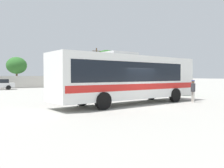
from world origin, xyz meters
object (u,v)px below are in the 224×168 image
at_px(attendant_by_bus_door, 193,90).
at_px(roadside_tree_right, 107,62).
at_px(utility_pole_near, 97,66).
at_px(roadside_tree_midleft, 17,66).
at_px(coach_bus_white_red, 128,77).
at_px(roadside_tree_midright, 79,63).
at_px(vendor_umbrella_near_gate_green, 176,78).

relative_size(attendant_by_bus_door, roadside_tree_right, 0.22).
distance_m(utility_pole_near, roadside_tree_midleft, 15.39).
height_order(utility_pole_near, roadside_tree_midleft, utility_pole_near).
relative_size(attendant_by_bus_door, utility_pole_near, 0.22).
distance_m(coach_bus_white_red, utility_pole_near, 32.66).
distance_m(coach_bus_white_red, attendant_by_bus_door, 5.23).
distance_m(roadside_tree_midright, roadside_tree_right, 6.24).
xyz_separation_m(roadside_tree_midleft, roadside_tree_right, (18.35, 0.08, 1.21)).
bearing_deg(coach_bus_white_red, utility_pole_near, 65.40).
bearing_deg(coach_bus_white_red, roadside_tree_midleft, 93.37).
bearing_deg(coach_bus_white_red, attendant_by_bus_door, -18.58).
bearing_deg(roadside_tree_midleft, vendor_umbrella_near_gate_green, -68.47).
height_order(attendant_by_bus_door, utility_pole_near, utility_pole_near).
bearing_deg(attendant_by_bus_door, utility_pole_near, 74.45).
bearing_deg(vendor_umbrella_near_gate_green, attendant_by_bus_door, -126.41).
relative_size(coach_bus_white_red, roadside_tree_midright, 1.77).
distance_m(coach_bus_white_red, vendor_umbrella_near_gate_green, 9.54).
relative_size(coach_bus_white_red, utility_pole_near, 1.52).
bearing_deg(roadside_tree_midleft, coach_bus_white_red, -86.63).
xyz_separation_m(attendant_by_bus_door, roadside_tree_right, (11.68, 32.25, 4.06)).
bearing_deg(attendant_by_bus_door, vendor_umbrella_near_gate_green, 53.59).
bearing_deg(vendor_umbrella_near_gate_green, utility_pole_near, 79.57).
bearing_deg(roadside_tree_midright, roadside_tree_right, -7.35).
xyz_separation_m(roadside_tree_midleft, roadside_tree_midright, (12.17, 0.88, 0.84)).
bearing_deg(roadside_tree_midright, utility_pole_near, -28.97).
height_order(roadside_tree_midleft, roadside_tree_midright, roadside_tree_midright).
relative_size(coach_bus_white_red, roadside_tree_right, 1.55).
relative_size(attendant_by_bus_door, roadside_tree_midright, 0.25).
height_order(vendor_umbrella_near_gate_green, roadside_tree_midleft, roadside_tree_midleft).
xyz_separation_m(utility_pole_near, roadside_tree_midright, (-3.19, 1.77, 0.61)).
relative_size(roadside_tree_midright, roadside_tree_right, 0.88).
distance_m(attendant_by_bus_door, vendor_umbrella_near_gate_green, 6.67).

